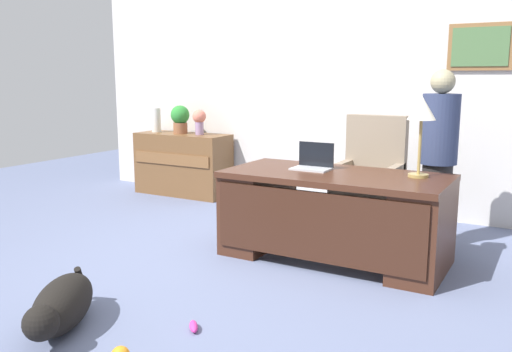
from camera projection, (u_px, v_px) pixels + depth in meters
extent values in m
plane|color=slate|center=(226.00, 277.00, 4.13)|extent=(12.00, 12.00, 0.00)
cube|color=silver|center=(349.00, 91.00, 6.11)|extent=(7.00, 0.12, 2.70)
cube|color=olive|center=(480.00, 47.00, 5.30)|extent=(0.61, 0.03, 0.46)
cube|color=#4B7041|center=(480.00, 47.00, 5.28)|extent=(0.53, 0.01, 0.38)
cube|color=#422316|center=(336.00, 176.00, 4.44)|extent=(1.81, 0.88, 0.05)
cube|color=#422316|center=(259.00, 209.00, 4.86)|extent=(0.36, 0.82, 0.68)
cube|color=#422316|center=(423.00, 231.00, 4.16)|extent=(0.36, 0.82, 0.68)
cube|color=#381E13|center=(315.00, 227.00, 4.15)|extent=(1.71, 0.04, 0.55)
cube|color=brown|center=(183.00, 164.00, 7.01)|extent=(1.25, 0.48, 0.79)
cube|color=brown|center=(171.00, 159.00, 6.78)|extent=(1.15, 0.02, 0.14)
cube|color=gray|center=(367.00, 195.00, 5.27)|extent=(0.60, 0.58, 0.18)
cylinder|color=black|center=(366.00, 218.00, 5.31)|extent=(0.10, 0.10, 0.28)
cylinder|color=black|center=(366.00, 230.00, 5.33)|extent=(0.52, 0.52, 0.05)
cube|color=gray|center=(376.00, 149.00, 5.40)|extent=(0.60, 0.12, 0.68)
cube|color=gray|center=(342.00, 173.00, 5.36)|extent=(0.08, 0.50, 0.22)
cube|color=gray|center=(394.00, 178.00, 5.11)|extent=(0.08, 0.50, 0.22)
cylinder|color=#262323|center=(435.00, 205.00, 4.84)|extent=(0.26, 0.26, 0.76)
cylinder|color=navy|center=(440.00, 129.00, 4.72)|extent=(0.32, 0.32, 0.61)
sphere|color=tan|center=(443.00, 81.00, 4.64)|extent=(0.21, 0.21, 0.21)
ellipsoid|color=black|center=(63.00, 304.00, 3.29)|extent=(0.61, 0.75, 0.30)
sphere|color=black|center=(41.00, 323.00, 2.94)|extent=(0.20, 0.20, 0.20)
cylinder|color=black|center=(81.00, 280.00, 3.63)|extent=(0.11, 0.15, 0.21)
cube|color=#B2B5BA|center=(311.00, 169.00, 4.59)|extent=(0.32, 0.22, 0.01)
cube|color=black|center=(316.00, 154.00, 4.66)|extent=(0.32, 0.01, 0.21)
cylinder|color=#9E8447|center=(418.00, 175.00, 4.26)|extent=(0.16, 0.16, 0.02)
cylinder|color=#9E8447|center=(420.00, 147.00, 4.22)|extent=(0.02, 0.02, 0.43)
cone|color=silver|center=(422.00, 108.00, 4.17)|extent=(0.22, 0.22, 0.18)
cylinder|color=#9E7FA6|center=(199.00, 128.00, 6.79)|extent=(0.11, 0.11, 0.16)
sphere|color=#E27B64|center=(199.00, 116.00, 6.76)|extent=(0.17, 0.17, 0.17)
cylinder|color=silver|center=(156.00, 120.00, 7.11)|extent=(0.12, 0.12, 0.32)
cylinder|color=brown|center=(180.00, 128.00, 6.94)|extent=(0.18, 0.18, 0.14)
sphere|color=#2D8633|center=(180.00, 115.00, 6.91)|extent=(0.24, 0.24, 0.24)
ellipsoid|color=#D8338C|center=(194.00, 326.00, 3.27)|extent=(0.13, 0.14, 0.05)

